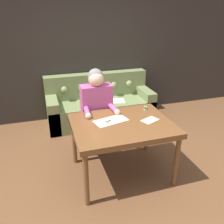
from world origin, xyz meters
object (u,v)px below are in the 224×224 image
couch (100,105)px  person (97,111)px  dining_table (122,128)px  thread_spool (145,108)px  scissors (110,121)px

couch → person: bearing=-106.5°
dining_table → thread_spool: bearing=33.6°
scissors → thread_spool: thread_spool is taller
person → scissors: size_ratio=5.36×
dining_table → thread_spool: size_ratio=27.89×
couch → thread_spool: 1.50m
couch → dining_table: bearing=-94.8°
dining_table → couch: bearing=85.2°
scissors → person: bearing=95.2°
person → thread_spool: 0.71m
dining_table → thread_spool: 0.56m
dining_table → couch: size_ratio=0.62×
dining_table → person: bearing=106.1°
dining_table → thread_spool: thread_spool is taller
dining_table → thread_spool: (0.46, 0.30, 0.10)m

